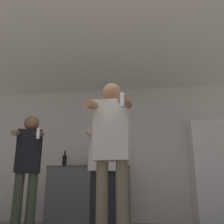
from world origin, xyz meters
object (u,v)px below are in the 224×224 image
Objects in this scene: bottle_clear_vodka at (92,159)px; bottle_brown_liquor at (110,158)px; bottle_green_wine at (104,160)px; person_woman_foreground at (112,145)px; person_man_side at (28,164)px; refrigerator at (215,173)px; person_spectator_back at (103,157)px; bottle_tall_gin at (116,159)px; bottle_dark_rum at (65,160)px.

bottle_brown_liquor is (0.34, 0.00, 0.02)m from bottle_clear_vodka.
person_woman_foreground is (0.40, -1.87, -0.02)m from bottle_green_wine.
person_man_side is at bearing -129.49° from bottle_green_wine.
bottle_green_wine is (0.22, -0.00, -0.02)m from bottle_clear_vodka.
refrigerator is 0.99× the size of person_spectator_back.
bottle_tall_gin is (0.45, 0.00, 0.00)m from bottle_clear_vodka.
bottle_dark_rum is 0.18× the size of person_spectator_back.
bottle_dark_rum is 0.19× the size of person_man_side.
person_spectator_back is at bearing -89.59° from bottle_brown_liquor.
person_spectator_back is (1.03, 0.34, 0.12)m from person_man_side.
bottle_dark_rum is 0.85m from bottle_brown_liquor.
bottle_dark_rum is (-0.96, -0.00, -0.01)m from bottle_tall_gin.
bottle_green_wine is at bearing 50.51° from person_man_side.
person_spectator_back reaches higher than bottle_green_wine.
refrigerator is at bearing -1.17° from bottle_green_wine.
bottle_tall_gin is 1.02× the size of bottle_dark_rum.
bottle_clear_vodka is 0.19× the size of person_spectator_back.
bottle_green_wine is 0.16× the size of person_woman_foreground.
bottle_clear_vodka is at bearing 58.16° from person_man_side.
bottle_dark_rum is at bearing -180.00° from bottle_tall_gin.
person_spectator_back is (0.12, -0.76, -0.02)m from bottle_green_wine.
bottle_clear_vodka is 0.84m from person_spectator_back.
bottle_brown_liquor is 0.76m from person_spectator_back.
bottle_tall_gin is at bearing 44.15° from person_man_side.
bottle_tall_gin is at bearing 0.00° from bottle_dark_rum.
bottle_brown_liquor reaches higher than bottle_green_wine.
refrigerator is 1.80m from bottle_brown_liquor.
bottle_clear_vodka is at bearing 180.00° from bottle_green_wine.
bottle_tall_gin is 0.18× the size of person_woman_foreground.
refrigerator is 4.59× the size of bottle_brown_liquor.
bottle_tall_gin is 1.59m from person_man_side.
refrigerator is at bearing -1.24° from bottle_brown_liquor.
bottle_clear_vodka reaches higher than bottle_green_wine.
bottle_tall_gin reaches higher than bottle_dark_rum.
bottle_dark_rum is at bearing 80.94° from person_man_side.
bottle_clear_vodka is 0.23m from bottle_green_wine.
person_spectator_back reaches higher than bottle_clear_vodka.
bottle_clear_vodka is 0.18× the size of person_woman_foreground.
refrigerator is 5.20× the size of bottle_clear_vodka.
refrigerator is 1.91m from bottle_green_wine.
refrigerator is 5.38× the size of bottle_dark_rum.
bottle_green_wine is 1.44m from person_man_side.
bottle_tall_gin is at bearing 95.29° from person_woman_foreground.
person_spectator_back is at bearing -157.82° from refrigerator.
bottle_green_wine is at bearing 99.17° from person_spectator_back.
person_woman_foreground reaches higher than bottle_tall_gin.
person_man_side is (-1.31, 0.76, -0.12)m from person_woman_foreground.
person_man_side reaches higher than bottle_clear_vodka.
person_woman_foreground is at bearing -77.89° from bottle_green_wine.
person_spectator_back reaches higher than person_man_side.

